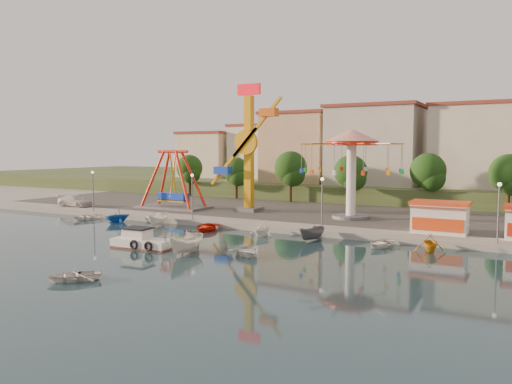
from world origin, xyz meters
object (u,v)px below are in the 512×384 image
Objects in this scene: rowboat_a at (247,250)px; van at (75,201)px; pirate_ship_ride at (173,181)px; wave_swinger at (352,154)px; skiff at (186,244)px; kamikaze_tower at (250,151)px; cabin_motorboat at (141,242)px.

van is (-36.46, 14.46, 1.02)m from rowboat_a.
pirate_ship_ride is 0.86× the size of wave_swinger.
pirate_ship_ride is 2.31× the size of skiff.
kamikaze_tower is 2.91× the size of cabin_motorboat.
cabin_motorboat is 1.31× the size of skiff.
wave_swinger is 2.11× the size of van.
rowboat_a is at bearing -113.11° from van.
wave_swinger is at bearing -1.08° from kamikaze_tower.
kamikaze_tower is 13.60m from wave_swinger.
van is at bearing -159.66° from pirate_ship_ride.
kamikaze_tower is 26.70m from van.
kamikaze_tower is 1.42× the size of wave_swinger.
skiff is at bearing -49.82° from pirate_ship_ride.
kamikaze_tower is at bearing -76.10° from van.
skiff is (-6.59, -23.11, -7.36)m from wave_swinger.
skiff reaches higher than rowboat_a.
pirate_ship_ride is 25.15m from wave_swinger.
van is (-26.84, 16.39, 0.88)m from cabin_motorboat.
wave_swinger is at bearing 73.46° from skiff.
wave_swinger is at bearing 3.53° from pirate_ship_ride.
kamikaze_tower is 2.99× the size of van.
wave_swinger is 26.84m from cabin_motorboat.
rowboat_a is 39.24m from van.
pirate_ship_ride is at bearing 129.56° from skiff.
skiff is 35.87m from van.
rowboat_a is at bearing -61.34° from kamikaze_tower.
kamikaze_tower reaches higher than rowboat_a.
pirate_ship_ride is 25.48m from cabin_motorboat.
wave_swinger reaches higher than skiff.
cabin_motorboat is 5.00m from skiff.
van is (-13.60, -5.04, -2.99)m from pirate_ship_ride.
pirate_ship_ride reaches higher than skiff.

